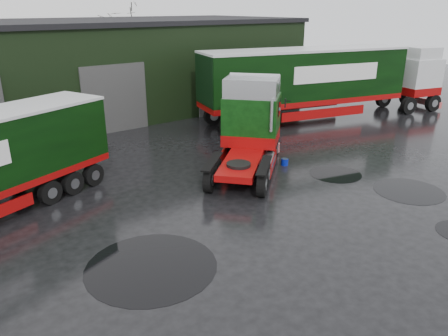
# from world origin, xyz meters

# --- Properties ---
(ground) EXTENTS (100.00, 100.00, 0.00)m
(ground) POSITION_xyz_m (0.00, 0.00, 0.00)
(ground) COLOR black
(warehouse) EXTENTS (32.40, 12.40, 6.30)m
(warehouse) POSITION_xyz_m (2.00, 20.00, 3.16)
(warehouse) COLOR black
(warehouse) RESTS_ON ground
(hero_tractor) EXTENTS (6.91, 6.51, 4.15)m
(hero_tractor) POSITION_xyz_m (3.57, 3.79, 2.08)
(hero_tractor) COLOR black
(hero_tractor) RESTS_ON ground
(lorry_right) EXTENTS (18.11, 7.44, 4.70)m
(lorry_right) POSITION_xyz_m (12.87, 9.00, 2.35)
(lorry_right) COLOR silver
(lorry_right) RESTS_ON ground
(wash_bucket) EXTENTS (0.37, 0.37, 0.32)m
(wash_bucket) POSITION_xyz_m (5.84, 3.52, 0.16)
(wash_bucket) COLOR #071798
(wash_bucket) RESTS_ON ground
(tree_back_b) EXTENTS (4.40, 4.40, 7.50)m
(tree_back_b) POSITION_xyz_m (10.00, 30.00, 3.75)
(tree_back_b) COLOR black
(tree_back_b) RESTS_ON ground
(puddle_0) EXTENTS (3.88, 3.88, 0.01)m
(puddle_0) POSITION_xyz_m (-3.45, -0.36, 0.00)
(puddle_0) COLOR black
(puddle_0) RESTS_ON ground
(puddle_1) EXTENTS (2.34, 2.34, 0.01)m
(puddle_1) POSITION_xyz_m (6.85, 1.27, 0.00)
(puddle_1) COLOR black
(puddle_1) RESTS_ON ground
(puddle_4) EXTENTS (2.85, 2.85, 0.01)m
(puddle_4) POSITION_xyz_m (7.72, -1.84, 0.00)
(puddle_4) COLOR black
(puddle_4) RESTS_ON ground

